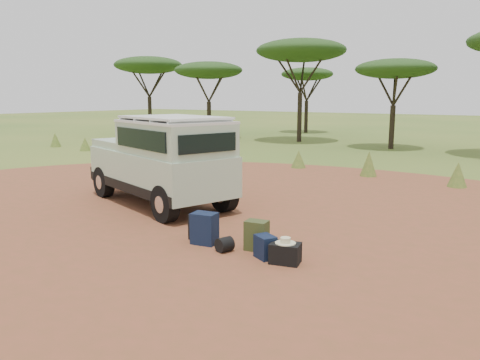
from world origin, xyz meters
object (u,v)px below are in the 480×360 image
Objects in this scene: backpack_black at (200,228)px; backpack_navy at (205,229)px; walking_staff at (179,179)px; duffel_navy at (265,247)px; safari_vehicle at (162,162)px; backpack_olive at (257,236)px; hard_case at (285,253)px.

backpack_navy is at bearing -19.23° from backpack_black.
walking_staff is 3.79× the size of duffel_navy.
duffel_navy is at bearing -79.29° from walking_staff.
safari_vehicle reaches higher than backpack_olive.
safari_vehicle is 4.48m from backpack_olive.
backpack_olive is at bearing 15.41° from backpack_black.
backpack_black is 1.25× the size of duffel_navy.
backpack_navy reaches higher than backpack_olive.
backpack_black reaches higher than hard_case.
backpack_navy is at bearing 164.18° from hard_case.
hard_case is at bearing -5.89° from safari_vehicle.
safari_vehicle reaches higher than hard_case.
hard_case is (1.81, -0.06, -0.13)m from backpack_navy.
safari_vehicle reaches higher than backpack_navy.
safari_vehicle is at bearing 135.90° from backpack_navy.
duffel_navy is (1.40, -0.05, -0.10)m from backpack_navy.
duffel_navy is 0.41m from hard_case.
backpack_black is at bearing 140.48° from backpack_navy.
walking_staff is 3.73m from backpack_olive.
backpack_black is (2.77, -1.88, -0.87)m from safari_vehicle.
walking_staff is at bearing -179.87° from duffel_navy.
backpack_olive is at bearing 168.82° from duffel_navy.
backpack_black is 2.05m from hard_case.
walking_staff is 4.19m from duffel_navy.
safari_vehicle is at bearing -177.56° from duffel_navy.
backpack_black is at bearing 175.81° from backpack_olive.
duffel_navy is (1.63, -0.17, -0.05)m from backpack_black.
safari_vehicle is 5.32m from hard_case.
safari_vehicle reaches higher than walking_staff.
walking_staff is (0.71, -0.15, -0.36)m from safari_vehicle.
backpack_navy is (0.23, -0.13, 0.05)m from backpack_black.
backpack_olive is 1.35× the size of duffel_navy.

